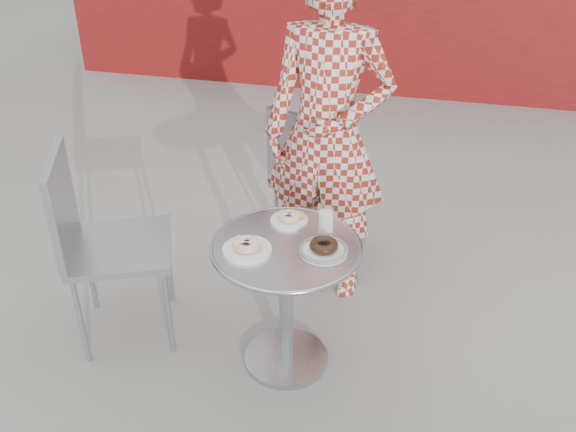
% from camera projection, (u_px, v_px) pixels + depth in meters
% --- Properties ---
extents(ground, '(60.00, 60.00, 0.00)m').
position_uv_depth(ground, '(286.00, 355.00, 3.08)').
color(ground, '#A4A19C').
rests_on(ground, ground).
extents(bistro_table, '(0.65, 0.65, 0.66)m').
position_uv_depth(bistro_table, '(286.00, 276.00, 2.79)').
color(bistro_table, silver).
rests_on(bistro_table, ground).
extents(chair_far, '(0.57, 0.57, 0.93)m').
position_uv_depth(chair_far, '(320.00, 209.00, 3.69)').
color(chair_far, '#9B9DA2').
rests_on(chair_far, ground).
extents(chair_left, '(0.61, 0.61, 0.98)m').
position_uv_depth(chair_left, '(123.00, 281.00, 3.08)').
color(chair_left, '#9B9DA2').
rests_on(chair_left, ground).
extents(seated_person, '(0.68, 0.48, 1.76)m').
position_uv_depth(seated_person, '(328.00, 135.00, 3.14)').
color(seated_person, maroon).
rests_on(seated_person, ground).
extents(plate_far, '(0.17, 0.17, 0.04)m').
position_uv_depth(plate_far, '(290.00, 218.00, 2.86)').
color(plate_far, white).
rests_on(plate_far, bistro_table).
extents(plate_near, '(0.21, 0.21, 0.05)m').
position_uv_depth(plate_near, '(247.00, 247.00, 2.66)').
color(plate_near, white).
rests_on(plate_near, bistro_table).
extents(plate_checker, '(0.21, 0.21, 0.05)m').
position_uv_depth(plate_checker, '(324.00, 249.00, 2.66)').
color(plate_checker, white).
rests_on(plate_checker, bistro_table).
extents(milk_cup, '(0.07, 0.07, 0.11)m').
position_uv_depth(milk_cup, '(326.00, 220.00, 2.78)').
color(milk_cup, white).
rests_on(milk_cup, bistro_table).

